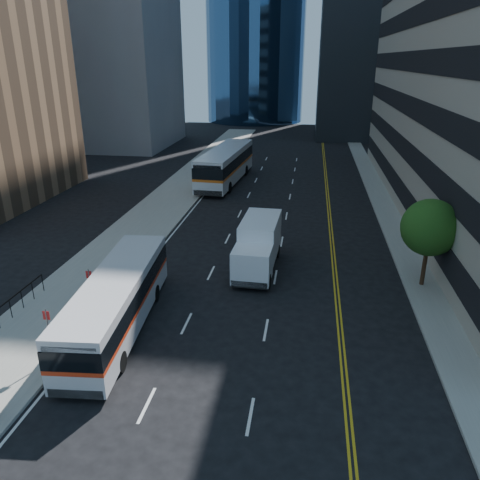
{
  "coord_description": "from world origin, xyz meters",
  "views": [
    {
      "loc": [
        2.16,
        -17.71,
        12.37
      ],
      "look_at": [
        -1.49,
        6.71,
        2.8
      ],
      "focal_mm": 35.0,
      "sensor_mm": 36.0,
      "label": 1
    }
  ],
  "objects_px": {
    "street_tree": "(430,228)",
    "box_truck": "(258,245)",
    "bus_front": "(117,301)",
    "bus_rear": "(226,164)"
  },
  "relations": [
    {
      "from": "box_truck",
      "to": "street_tree",
      "type": "bearing_deg",
      "value": -3.69
    },
    {
      "from": "bus_front",
      "to": "bus_rear",
      "type": "xyz_separation_m",
      "value": [
        -0.0,
        29.58,
        0.39
      ]
    },
    {
      "from": "bus_front",
      "to": "street_tree",
      "type": "bearing_deg",
      "value": 19.22
    },
    {
      "from": "street_tree",
      "to": "bus_rear",
      "type": "height_order",
      "value": "street_tree"
    },
    {
      "from": "street_tree",
      "to": "bus_front",
      "type": "relative_size",
      "value": 0.46
    },
    {
      "from": "street_tree",
      "to": "box_truck",
      "type": "distance_m",
      "value": 9.95
    },
    {
      "from": "street_tree",
      "to": "bus_front",
      "type": "height_order",
      "value": "street_tree"
    },
    {
      "from": "bus_front",
      "to": "bus_rear",
      "type": "bearing_deg",
      "value": 85.26
    },
    {
      "from": "bus_front",
      "to": "box_truck",
      "type": "xyz_separation_m",
      "value": [
        5.91,
        7.94,
        0.07
      ]
    },
    {
      "from": "street_tree",
      "to": "box_truck",
      "type": "height_order",
      "value": "street_tree"
    }
  ]
}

